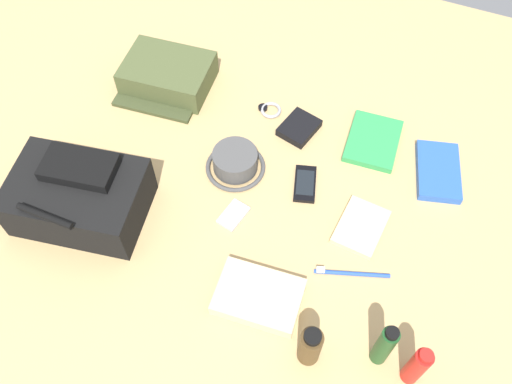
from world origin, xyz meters
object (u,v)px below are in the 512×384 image
Objects in this scene: wallet at (299,128)px; notepad at (361,227)px; shampoo_bottle at (384,345)px; bucket_hat at (235,162)px; sunscreen_spray at (417,366)px; wristwatch at (270,110)px; backpack at (79,196)px; toothbrush at (348,273)px; cell_phone at (305,184)px; cologne_bottle at (310,346)px; folded_towel at (259,297)px; toiletry_pouch at (167,75)px; media_player at (234,215)px; travel_guidebook at (373,141)px; paperback_novel at (438,172)px.

wallet is 0.36m from notepad.
shampoo_bottle is at bearing 118.23° from notepad.
bucket_hat is at bearing -34.96° from shampoo_bottle.
sunscreen_spray reaches higher than wristwatch.
sunscreen_spray is at bearing 174.04° from backpack.
toothbrush is at bearing 139.01° from wallet.
wallet is at bearing -54.97° from toothbrush.
cell_phone reaches higher than wristwatch.
wallet is at bearing -68.07° from cologne_bottle.
wristwatch is at bearing -70.80° from folded_towel.
sunscreen_spray is at bearing 147.20° from toiletry_pouch.
sunscreen_spray is at bearing 143.57° from wallet.
bucket_hat is 0.99× the size of shampoo_bottle.
sunscreen_spray is 0.88× the size of toothbrush.
wristwatch is at bearing -61.43° from cologne_bottle.
toiletry_pouch is 0.52m from media_player.
notepad is (0.21, -0.32, -0.07)m from sunscreen_spray.
media_player is 0.34m from wallet.
toothbrush is at bearing -172.73° from backpack.
cologne_bottle is 0.70× the size of travel_guidebook.
bucket_hat reaches higher than folded_towel.
folded_towel reaches higher than paperback_novel.
cologne_bottle is at bearing 110.64° from cell_phone.
shampoo_bottle is 1.33× the size of cell_phone.
paperback_novel is 1.41× the size of notepad.
cologne_bottle is 0.90× the size of notepad.
travel_guidebook is (0.19, -0.04, -0.00)m from paperback_novel.
toothbrush is 1.19× the size of notepad.
media_player is at bearing 97.16° from wristwatch.
wallet is (0.40, 0.00, 0.00)m from paperback_novel.
bucket_hat is (-0.32, 0.21, -0.01)m from toiletry_pouch.
paperback_novel is at bearing -143.86° from media_player.
bucket_hat reaches higher than media_player.
travel_guidebook is at bearing -179.73° from wristwatch.
travel_guidebook is at bearing -67.04° from sunscreen_spray.
bucket_hat is 0.69m from sunscreen_spray.
notepad is (-0.69, 0.26, -0.03)m from toiletry_pouch.
toiletry_pouch is 2.95× the size of media_player.
bucket_hat is at bearing 146.45° from toiletry_pouch.
paperback_novel is (-0.01, -0.55, -0.07)m from shampoo_bottle.
cologne_bottle is at bearing 125.91° from wallet.
sunscreen_spray reaches higher than toiletry_pouch.
bucket_hat is at bearing -2.70° from notepad.
backpack is at bearing -11.44° from cologne_bottle.
folded_towel is (-0.21, 0.33, -0.01)m from bucket_hat.
media_player is (-0.06, 0.14, -0.02)m from bucket_hat.
travel_guidebook is at bearing -155.95° from wallet.
wallet is at bearing -38.38° from notepad.
toiletry_pouch is 1.73× the size of sunscreen_spray.
wristwatch is (-0.33, -0.02, -0.03)m from toiletry_pouch.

